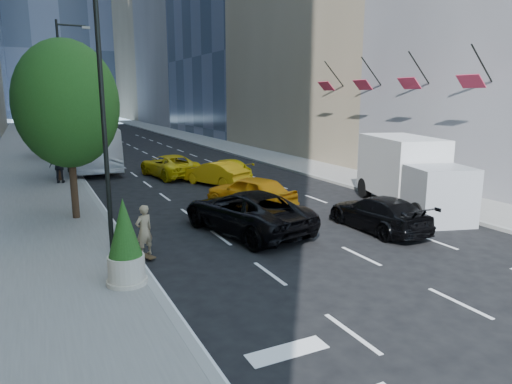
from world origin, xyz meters
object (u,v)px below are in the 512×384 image
city_bus (88,143)px  black_sedan_lincoln (246,212)px  black_sedan_mercedes (378,213)px  box_truck (410,173)px  planter_shrub (125,243)px  skateboarder (144,234)px  trash_can (125,267)px

city_bus → black_sedan_lincoln: bearing=-79.8°
black_sedan_lincoln → black_sedan_mercedes: 5.31m
black_sedan_mercedes → box_truck: (3.71, 2.13, 1.02)m
black_sedan_mercedes → planter_shrub: bearing=7.6°
box_truck → city_bus: bearing=137.2°
skateboarder → black_sedan_mercedes: skateboarder is taller
skateboarder → black_sedan_mercedes: size_ratio=0.36×
black_sedan_lincoln → city_bus: (-3.51, 20.79, 0.96)m
box_truck → planter_shrub: size_ratio=3.04×
skateboarder → trash_can: (-1.00, -2.00, -0.29)m
black_sedan_lincoln → black_sedan_mercedes: bearing=143.9°
black_sedan_lincoln → skateboarder: bearing=3.8°
skateboarder → black_sedan_mercedes: (9.19, -0.83, -0.16)m
box_truck → trash_can: size_ratio=8.92×
city_bus → planter_shrub: city_bus is taller
city_bus → trash_can: city_bus is taller
skateboarder → box_truck: 12.99m
black_sedan_mercedes → trash_can: bearing=6.6°
box_truck → skateboarder: bearing=-157.2°
planter_shrub → trash_can: bearing=90.0°
city_bus → box_truck: city_bus is taller
city_bus → trash_can: size_ratio=15.34×
black_sedan_mercedes → planter_shrub: 10.29m
box_truck → trash_can: box_truck is taller
skateboarder → black_sedan_lincoln: skateboarder is taller
box_truck → planter_shrub: bearing=-148.9°
black_sedan_mercedes → city_bus: (-8.39, 22.90, 1.09)m
city_bus → trash_can: 24.16m
planter_shrub → city_bus: bearing=85.8°
black_sedan_lincoln → black_sedan_mercedes: black_sedan_lincoln is taller
black_sedan_lincoln → trash_can: 6.25m
black_sedan_lincoln → trash_can: bearing=19.0°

